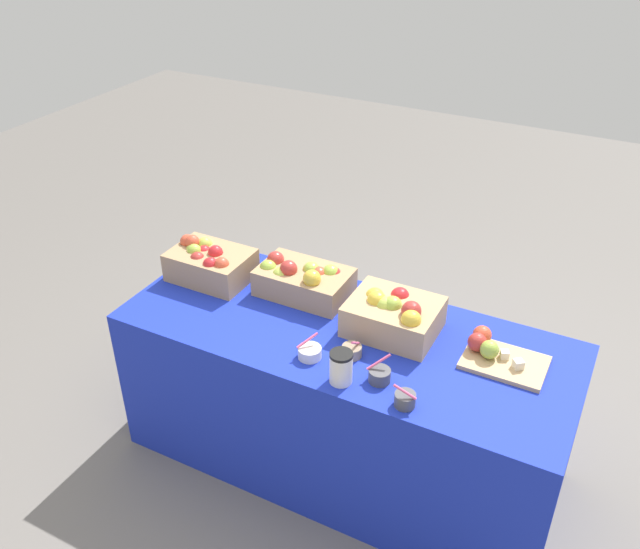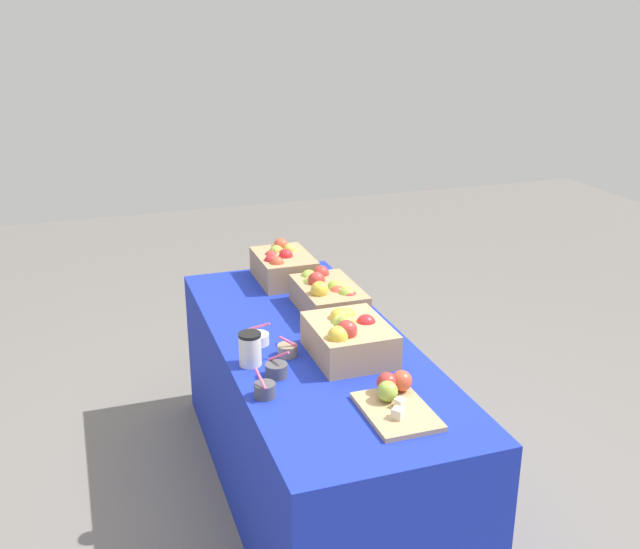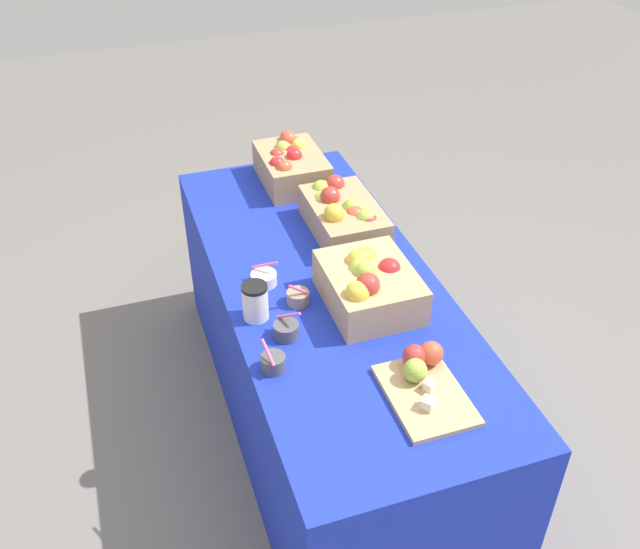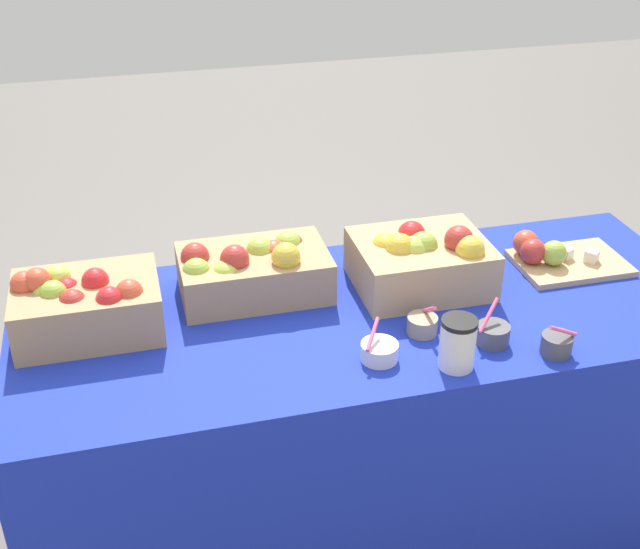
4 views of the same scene
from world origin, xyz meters
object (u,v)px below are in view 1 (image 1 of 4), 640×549
Objects in this scene: sample_bowl_extra at (352,351)px; coffee_cup at (341,367)px; sample_bowl_near at (405,399)px; sample_bowl_mid at (379,375)px; cutting_board_front at (494,352)px; sample_bowl_far at (310,352)px; apple_crate_left at (209,262)px; apple_crate_right at (393,314)px; apple_crate_middle at (304,279)px.

coffee_cup is at bearing -79.89° from sample_bowl_extra.
sample_bowl_near is 0.16m from sample_bowl_mid.
sample_bowl_extra is (-0.15, 0.09, -0.00)m from sample_bowl_mid.
sample_bowl_far is at bearing -153.41° from cutting_board_front.
apple_crate_left is 1.33m from cutting_board_front.
apple_crate_right reaches higher than sample_bowl_mid.
apple_crate_left is at bearing 155.97° from sample_bowl_far.
sample_bowl_mid is 0.15m from coffee_cup.
cutting_board_front is 0.61m from coffee_cup.
sample_bowl_extra is (-0.50, -0.24, -0.01)m from cutting_board_front.
apple_crate_right is 3.65× the size of sample_bowl_far.
apple_crate_left is at bearing 164.91° from sample_bowl_extra.
coffee_cup is at bearing -140.05° from cutting_board_front.
sample_bowl_near is at bearing -62.04° from apple_crate_right.
cutting_board_front is at bearing 26.59° from sample_bowl_far.
coffee_cup is at bearing -23.13° from sample_bowl_far.
apple_crate_left is at bearing -179.44° from cutting_board_front.
sample_bowl_extra is at bearing -154.49° from cutting_board_front.
apple_crate_middle is at bearing 121.54° from sample_bowl_far.
coffee_cup is (0.17, -0.07, 0.04)m from sample_bowl_far.
sample_bowl_extra is (-0.08, -0.23, -0.06)m from apple_crate_right.
apple_crate_left reaches higher than apple_crate_middle.
coffee_cup is (-0.47, -0.39, 0.03)m from cutting_board_front.
apple_crate_right is 0.33m from sample_bowl_mid.
cutting_board_front is 2.93× the size of sample_bowl_mid.
sample_bowl_mid is 1.08× the size of sample_bowl_far.
sample_bowl_near is at bearing -2.64° from coffee_cup.
apple_crate_middle reaches higher than sample_bowl_extra.
apple_crate_middle is at bearing 175.63° from cutting_board_front.
apple_crate_right reaches higher than cutting_board_front.
sample_bowl_near is 0.44m from sample_bowl_far.
apple_crate_right reaches higher than apple_crate_left.
apple_crate_middle is 3.76× the size of sample_bowl_mid.
apple_crate_left is 2.76× the size of coffee_cup.
sample_bowl_near is 0.33m from sample_bowl_extra.
apple_crate_left is 3.38× the size of sample_bowl_mid.
sample_bowl_near is 0.26m from coffee_cup.
sample_bowl_mid reaches higher than sample_bowl_extra.
coffee_cup is at bearing -97.30° from apple_crate_right.
apple_crate_middle is (0.45, 0.08, -0.01)m from apple_crate_left.
coffee_cup is at bearing -23.85° from apple_crate_left.
sample_bowl_far is (-0.43, 0.08, -0.00)m from sample_bowl_near.
apple_crate_left is 3.66× the size of sample_bowl_far.
sample_bowl_mid reaches higher than sample_bowl_far.
apple_crate_left is 1.00× the size of apple_crate_right.
cutting_board_front is at bearing 62.59° from sample_bowl_near.
sample_bowl_mid is (0.54, -0.39, -0.05)m from apple_crate_middle.
sample_bowl_near is at bearing -31.25° from sample_bowl_mid.
sample_bowl_far is at bearing -24.03° from apple_crate_left.
apple_crate_middle is at bearing 143.78° from sample_bowl_mid.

